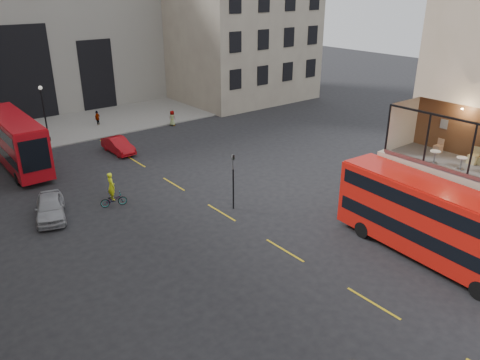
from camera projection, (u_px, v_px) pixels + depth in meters
ground at (398, 287)px, 23.05m from camera, size 140.00×140.00×0.00m
host_frontage at (472, 210)px, 25.91m from camera, size 3.00×11.00×4.50m
gateway at (3, 27)px, 51.17m from camera, size 35.00×10.60×18.00m
building_right at (229, 13)px, 59.32m from camera, size 16.60×18.60×20.00m
pavement_far at (36, 132)px, 47.01m from camera, size 40.00×12.00×0.12m
traffic_light_near at (233, 175)px, 30.20m from camera, size 0.16×0.20×3.80m
street_lamp_b at (45, 118)px, 43.21m from camera, size 0.36×0.36×5.33m
bus_near at (430, 218)px, 24.69m from camera, size 3.12×10.86×4.28m
bus_far at (15, 139)px, 37.23m from camera, size 2.53×10.71×4.27m
car_a at (50, 207)px, 29.64m from camera, size 2.95×4.64×1.47m
car_b at (118, 145)px, 41.17m from camera, size 1.56×4.13×1.35m
bicycle at (114, 200)px, 31.32m from camera, size 1.84×1.06×0.92m
cyclist at (111, 186)px, 32.08m from camera, size 0.47×0.72×1.98m
pedestrian_b at (28, 146)px, 40.31m from camera, size 1.29×1.33×1.82m
pedestrian_c at (98, 118)px, 48.97m from camera, size 0.99×0.85×1.59m
pedestrian_d at (172, 118)px, 48.98m from camera, size 0.82×0.93×1.61m
cafe_table_mid at (462, 161)px, 25.00m from camera, size 0.55×0.55×0.69m
cafe_table_far at (435, 155)px, 25.86m from camera, size 0.57×0.57×0.71m
cafe_chair_c at (473, 159)px, 25.89m from camera, size 0.47×0.47×0.94m
cafe_chair_d at (438, 148)px, 27.56m from camera, size 0.45×0.45×0.84m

